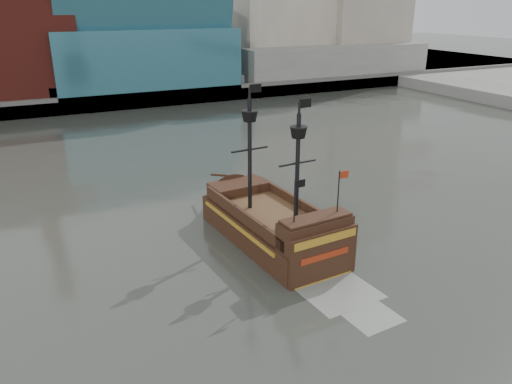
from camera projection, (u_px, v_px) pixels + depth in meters
ground at (301, 345)px, 25.01m from camera, size 400.00×400.00×0.00m
promenade_far at (69, 80)px, 101.81m from camera, size 220.00×60.00×2.00m
seawall at (93, 104)px, 76.96m from camera, size 220.00×1.00×2.60m
crane_b at (410, 3)px, 132.80m from camera, size 19.10×4.00×26.25m
pirate_ship at (272, 229)px, 35.28m from camera, size 5.86×16.05×11.80m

